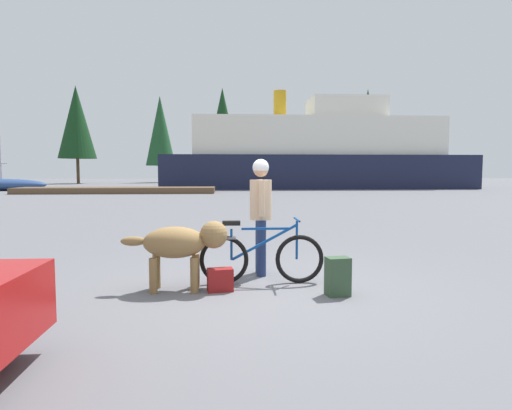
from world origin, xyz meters
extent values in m
plane|color=slate|center=(0.00, 0.00, 0.00)|extent=(160.00, 160.00, 0.00)
torus|color=black|center=(0.56, 0.25, 0.33)|extent=(0.66, 0.06, 0.66)
torus|color=black|center=(-0.47, 0.25, 0.33)|extent=(0.66, 0.06, 0.66)
cube|color=navy|center=(0.10, 0.25, 0.75)|extent=(0.66, 0.03, 0.03)
cube|color=navy|center=(0.08, 0.25, 0.57)|extent=(0.88, 0.03, 0.49)
cylinder|color=navy|center=(-0.37, 0.25, 0.54)|extent=(0.03, 0.03, 0.42)
cylinder|color=navy|center=(0.52, 0.25, 0.59)|extent=(0.03, 0.03, 0.52)
cube|color=black|center=(-0.37, 0.25, 0.83)|extent=(0.24, 0.10, 0.06)
cylinder|color=navy|center=(0.52, 0.25, 0.87)|extent=(0.03, 0.44, 0.03)
cube|color=slate|center=(-0.49, 0.25, 0.63)|extent=(0.36, 0.14, 0.02)
cylinder|color=navy|center=(0.07, 0.89, 0.41)|extent=(0.14, 0.14, 0.82)
cylinder|color=navy|center=(0.07, 0.67, 0.41)|extent=(0.14, 0.14, 0.82)
cylinder|color=#D8B28C|center=(0.07, 0.78, 1.11)|extent=(0.32, 0.32, 0.58)
cylinder|color=#D8B28C|center=(0.07, 1.00, 1.14)|extent=(0.09, 0.09, 0.51)
cylinder|color=#D8B28C|center=(0.07, 0.56, 1.14)|extent=(0.09, 0.09, 0.51)
sphere|color=tan|center=(0.07, 0.78, 1.55)|extent=(0.22, 0.22, 0.22)
sphere|color=white|center=(0.07, 0.78, 1.58)|extent=(0.24, 0.24, 0.24)
ellipsoid|color=olive|center=(-1.09, -0.02, 0.62)|extent=(0.79, 0.47, 0.40)
sphere|color=olive|center=(-0.59, -0.02, 0.72)|extent=(0.35, 0.35, 0.35)
ellipsoid|color=olive|center=(-1.61, -0.02, 0.64)|extent=(0.32, 0.12, 0.12)
cylinder|color=olive|center=(-0.84, 0.11, 0.22)|extent=(0.10, 0.10, 0.44)
cylinder|color=olive|center=(-0.84, -0.15, 0.22)|extent=(0.10, 0.10, 0.44)
cylinder|color=olive|center=(-1.34, 0.11, 0.22)|extent=(0.10, 0.10, 0.44)
cylinder|color=olive|center=(-1.34, -0.15, 0.22)|extent=(0.10, 0.10, 0.44)
cube|color=#334C33|center=(0.93, -0.38, 0.24)|extent=(0.31, 0.24, 0.47)
cube|color=maroon|center=(-0.51, -0.09, 0.15)|extent=(0.35, 0.23, 0.29)
cube|color=brown|center=(-7.94, 24.58, 0.20)|extent=(13.16, 2.58, 0.40)
cube|color=#191E38|center=(7.24, 32.70, 1.41)|extent=(26.29, 7.13, 2.81)
cube|color=silver|center=(7.24, 32.70, 4.41)|extent=(21.03, 5.99, 3.20)
cube|color=silver|center=(9.87, 32.70, 6.91)|extent=(6.31, 4.28, 1.80)
cylinder|color=#BF8C19|center=(4.09, 32.70, 7.21)|extent=(1.10, 1.10, 2.40)
ellipsoid|color=navy|center=(-17.69, 28.99, 0.45)|extent=(6.69, 1.87, 0.90)
cylinder|color=#4C331E|center=(-18.14, 47.51, 1.48)|extent=(0.35, 0.35, 2.97)
cone|color=#143819|center=(-18.14, 47.51, 7.20)|extent=(4.35, 4.35, 8.47)
cylinder|color=#4C331E|center=(-1.06, 46.91, 1.15)|extent=(0.36, 0.36, 2.30)
cone|color=#143819|center=(-1.06, 46.91, 6.77)|extent=(3.98, 3.98, 8.94)
cylinder|color=#4C331E|center=(17.05, 48.95, 1.26)|extent=(0.48, 0.48, 2.51)
cone|color=#1E4C28|center=(17.05, 48.95, 7.10)|extent=(3.64, 3.64, 9.18)
cylinder|color=#4C331E|center=(-9.03, 51.34, 1.09)|extent=(0.41, 0.41, 2.18)
cone|color=#1E4C28|center=(-9.03, 51.34, 6.59)|extent=(3.74, 3.74, 8.82)
camera|label=1|loc=(-0.40, -5.58, 1.53)|focal=30.74mm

